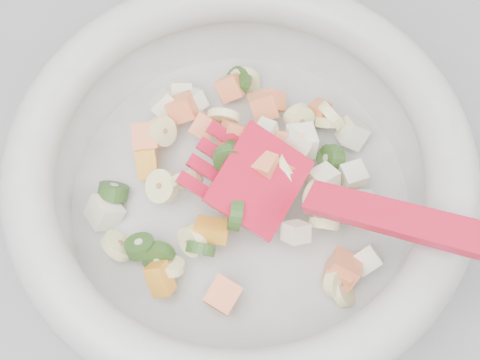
{
  "coord_description": "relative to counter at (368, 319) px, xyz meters",
  "views": [
    {
      "loc": [
        -0.19,
        1.21,
        1.42
      ],
      "look_at": [
        -0.19,
        1.44,
        0.95
      ],
      "focal_mm": 50.0,
      "sensor_mm": 36.0,
      "label": 1
    }
  ],
  "objects": [
    {
      "name": "counter",
      "position": [
        0.0,
        0.0,
        0.0
      ],
      "size": [
        2.0,
        0.6,
        0.9
      ],
      "primitive_type": "cube",
      "color": "gray",
      "rests_on": "ground"
    },
    {
      "name": "mixing_bowl",
      "position": [
        -0.19,
        -0.01,
        0.5
      ],
      "size": [
        0.43,
        0.35,
        0.16
      ],
      "color": "beige",
      "rests_on": "counter"
    }
  ]
}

